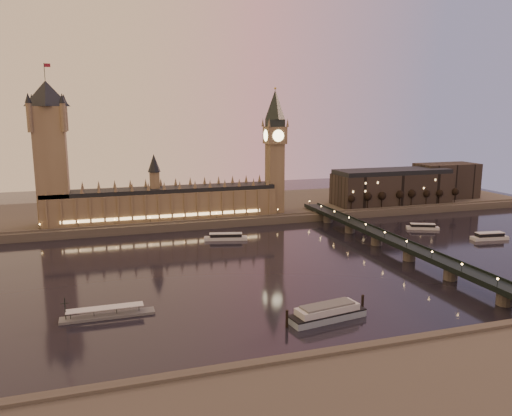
# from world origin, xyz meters

# --- Properties ---
(ground) EXTENTS (700.00, 700.00, 0.00)m
(ground) POSITION_xyz_m (0.00, 0.00, 0.00)
(ground) COLOR black
(ground) RESTS_ON ground
(far_embankment) EXTENTS (560.00, 130.00, 6.00)m
(far_embankment) POSITION_xyz_m (30.00, 165.00, 3.00)
(far_embankment) COLOR #423D35
(far_embankment) RESTS_ON ground
(palace_of_westminster) EXTENTS (180.00, 26.62, 52.00)m
(palace_of_westminster) POSITION_xyz_m (-40.12, 120.99, 21.71)
(palace_of_westminster) COLOR brown
(palace_of_westminster) RESTS_ON ground
(victoria_tower) EXTENTS (31.68, 31.68, 118.00)m
(victoria_tower) POSITION_xyz_m (-120.00, 121.00, 65.79)
(victoria_tower) COLOR brown
(victoria_tower) RESTS_ON ground
(big_ben) EXTENTS (17.68, 17.68, 104.00)m
(big_ben) POSITION_xyz_m (53.99, 120.99, 63.95)
(big_ben) COLOR brown
(big_ben) RESTS_ON ground
(westminster_bridge) EXTENTS (13.20, 260.00, 15.30)m
(westminster_bridge) POSITION_xyz_m (91.61, 0.00, 5.52)
(westminster_bridge) COLOR black
(westminster_bridge) RESTS_ON ground
(city_block) EXTENTS (155.00, 45.00, 34.00)m
(city_block) POSITION_xyz_m (194.94, 130.93, 22.24)
(city_block) COLOR black
(city_block) RESTS_ON ground
(bare_tree_0) EXTENTS (6.35, 6.35, 12.91)m
(bare_tree_0) POSITION_xyz_m (122.25, 109.00, 15.65)
(bare_tree_0) COLOR black
(bare_tree_0) RESTS_ON ground
(bare_tree_1) EXTENTS (6.35, 6.35, 12.91)m
(bare_tree_1) POSITION_xyz_m (137.20, 109.00, 15.65)
(bare_tree_1) COLOR black
(bare_tree_1) RESTS_ON ground
(bare_tree_2) EXTENTS (6.35, 6.35, 12.91)m
(bare_tree_2) POSITION_xyz_m (152.15, 109.00, 15.65)
(bare_tree_2) COLOR black
(bare_tree_2) RESTS_ON ground
(bare_tree_3) EXTENTS (6.35, 6.35, 12.91)m
(bare_tree_3) POSITION_xyz_m (167.10, 109.00, 15.65)
(bare_tree_3) COLOR black
(bare_tree_3) RESTS_ON ground
(bare_tree_4) EXTENTS (6.35, 6.35, 12.91)m
(bare_tree_4) POSITION_xyz_m (182.06, 109.00, 15.65)
(bare_tree_4) COLOR black
(bare_tree_4) RESTS_ON ground
(bare_tree_5) EXTENTS (6.35, 6.35, 12.91)m
(bare_tree_5) POSITION_xyz_m (197.01, 109.00, 15.65)
(bare_tree_5) COLOR black
(bare_tree_5) RESTS_ON ground
(bare_tree_6) EXTENTS (6.35, 6.35, 12.91)m
(bare_tree_6) POSITION_xyz_m (211.96, 109.00, 15.65)
(bare_tree_6) COLOR black
(bare_tree_6) RESTS_ON ground
(bare_tree_7) EXTENTS (6.35, 6.35, 12.91)m
(bare_tree_7) POSITION_xyz_m (226.91, 109.00, 15.65)
(bare_tree_7) COLOR black
(bare_tree_7) RESTS_ON ground
(cruise_boat_a) EXTENTS (31.34, 13.81, 4.90)m
(cruise_boat_a) POSITION_xyz_m (-3.41, 64.20, 2.16)
(cruise_boat_a) COLOR silver
(cruise_boat_a) RESTS_ON ground
(cruise_boat_b) EXTENTS (24.96, 15.53, 4.54)m
(cruise_boat_b) POSITION_xyz_m (151.09, 49.15, 2.00)
(cruise_boat_b) COLOR silver
(cruise_boat_b) RESTS_ON ground
(cruise_boat_c) EXTENTS (27.44, 10.51, 5.35)m
(cruise_boat_c) POSITION_xyz_m (176.89, 7.09, 2.36)
(cruise_boat_c) COLOR silver
(cruise_boat_c) RESTS_ON ground
(moored_barge) EXTENTS (40.81, 15.39, 7.57)m
(moored_barge) POSITION_xyz_m (4.55, -84.98, 3.19)
(moored_barge) COLOR #8699AA
(moored_barge) RESTS_ON ground
(pontoon_pier) EXTENTS (40.94, 6.82, 10.92)m
(pontoon_pier) POSITION_xyz_m (-87.69, -52.68, 1.18)
(pontoon_pier) COLOR #595B5E
(pontoon_pier) RESTS_ON ground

